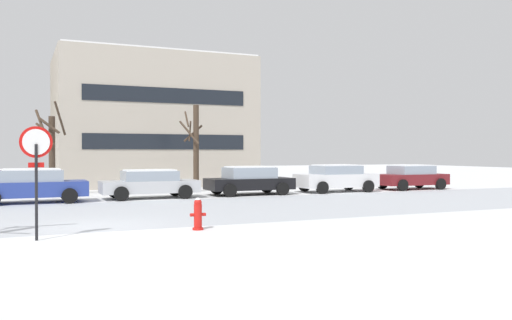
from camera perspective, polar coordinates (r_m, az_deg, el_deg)
The scene contains 12 objects.
ground_plane at distance 15.92m, azimuth -16.90°, elevation -6.87°, with size 120.00×120.00×0.00m, color white.
road_surface at distance 19.17m, azimuth -18.08°, elevation -5.56°, with size 80.00×8.58×0.00m.
stop_sign at distance 13.90m, azimuth -22.30°, elevation -0.04°, with size 0.76×0.12×2.75m.
fire_hydrant at distance 14.83m, azimuth -6.19°, elevation -5.68°, with size 0.44×0.30×0.88m.
parked_car_blue at distance 24.33m, azimuth -22.72°, elevation -2.50°, with size 4.43×2.05×1.44m.
parked_car_silver at distance 25.13m, azimuth -11.21°, elevation -2.46°, with size 4.41×1.99×1.33m.
parked_car_black at distance 26.74m, azimuth -0.71°, elevation -2.16°, with size 4.28×2.11×1.42m.
parked_car_white at distance 29.01m, azimuth 8.49°, elevation -1.88°, with size 4.32×2.12×1.46m.
parked_car_maroon at distance 31.94m, azimuth 16.15°, elevation -1.71°, with size 4.11×2.03×1.41m.
tree_far_mid at distance 29.22m, azimuth -6.46°, elevation 1.49°, with size 1.46×1.52×4.67m.
tree_far_right at distance 27.85m, azimuth -20.92°, elevation 1.03°, with size 1.46×1.18×4.57m.
building_far_right at distance 36.27m, azimuth -11.04°, elevation 4.03°, with size 12.09×8.44×8.31m.
Camera 1 is at (-1.88, -15.67, 2.13)m, focal length 37.69 mm.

